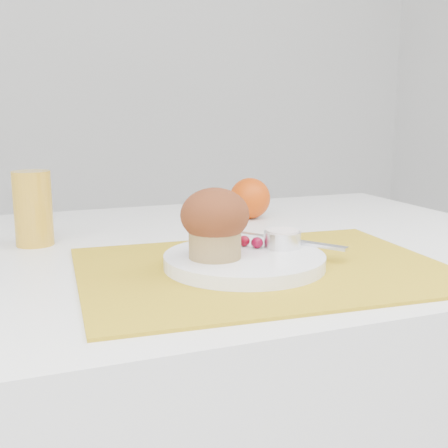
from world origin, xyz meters
name	(u,v)px	position (x,y,z in m)	size (l,w,h in m)	color
table	(197,448)	(0.00, 0.05, 0.38)	(1.20, 0.80, 0.75)	white
placemat	(263,268)	(0.04, -0.12, 0.75)	(0.51, 0.37, 0.00)	gold
plate	(244,260)	(0.02, -0.12, 0.76)	(0.23, 0.23, 0.02)	white
ramekin	(282,239)	(0.09, -0.10, 0.78)	(0.05, 0.05, 0.02)	silver
cream	(282,232)	(0.09, -0.10, 0.80)	(0.05, 0.05, 0.01)	white
raspberry_near	(244,241)	(0.04, -0.07, 0.78)	(0.02, 0.02, 0.02)	#5B0210
raspberry_far	(257,243)	(0.05, -0.09, 0.78)	(0.02, 0.02, 0.02)	#550217
butter_knife	(289,241)	(0.11, -0.07, 0.77)	(0.19, 0.01, 0.00)	silver
orange	(250,198)	(0.18, 0.23, 0.79)	(0.08, 0.08, 0.08)	#CD4407
juice_glass	(33,208)	(-0.25, 0.14, 0.81)	(0.06, 0.06, 0.12)	gold
muffin	(215,222)	(-0.03, -0.12, 0.82)	(0.09, 0.09, 0.10)	#A1834E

